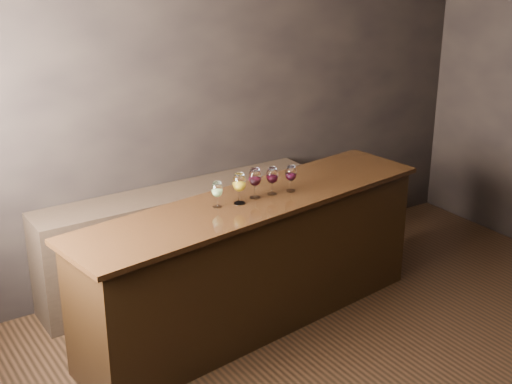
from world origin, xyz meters
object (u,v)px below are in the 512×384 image
glass_white (217,190)px  back_bar_shelf (181,239)px  bar_counter (254,265)px  glass_red_a (255,178)px  glass_red_c (291,174)px  glass_amber (239,183)px  glass_red_b (272,176)px

glass_white → back_bar_shelf: bearing=82.2°
bar_counter → glass_red_a: bearing=36.4°
glass_red_a → glass_white: bearing=-178.4°
glass_red_c → glass_amber: bearing=-179.6°
bar_counter → glass_red_c: glass_red_c is taller
bar_counter → glass_red_b: 0.66m
glass_amber → glass_red_b: (0.29, 0.02, -0.01)m
back_bar_shelf → glass_red_a: 1.06m
glass_amber → glass_red_c: 0.43m
glass_red_c → back_bar_shelf: bearing=121.4°
glass_red_c → glass_red_a: bearing=173.6°
glass_red_c → glass_white: bearing=177.8°
glass_amber → glass_white: bearing=170.5°
glass_red_a → glass_amber: bearing=-166.8°
bar_counter → glass_amber: bearing=177.3°
glass_white → glass_red_c: (0.59, -0.02, 0.01)m
glass_white → glass_red_c: glass_red_c is taller
bar_counter → glass_amber: size_ratio=12.38×
back_bar_shelf → glass_red_b: 1.10m
glass_red_b → glass_red_c: bearing=-8.1°
glass_red_a → glass_red_b: (0.14, -0.01, -0.01)m
glass_amber → back_bar_shelf: bearing=93.8°
back_bar_shelf → glass_white: size_ratio=12.93×
glass_white → glass_red_b: bearing=-0.3°
bar_counter → glass_red_a: 0.65m
bar_counter → glass_white: 0.69m
glass_white → glass_red_b: 0.45m
bar_counter → glass_amber: 0.67m
back_bar_shelf → glass_red_b: glass_red_b is taller
glass_red_b → back_bar_shelf: bearing=113.6°
glass_white → glass_red_c: 0.59m
bar_counter → glass_red_b: size_ratio=13.49×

